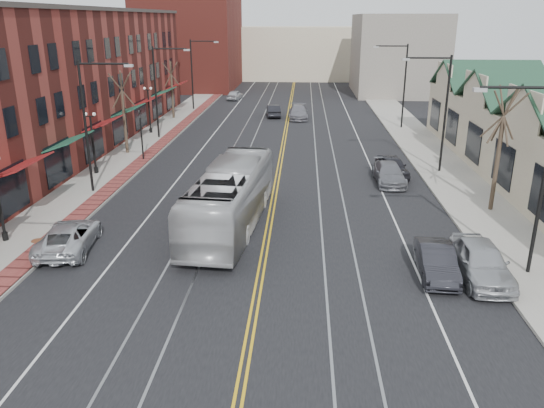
# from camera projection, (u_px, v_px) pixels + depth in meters

# --- Properties ---
(ground) EXTENTS (160.00, 160.00, 0.00)m
(ground) POSITION_uv_depth(u_px,v_px,m) (248.00, 347.00, 17.86)
(ground) COLOR black
(ground) RESTS_ON ground
(sidewalk_left) EXTENTS (4.00, 120.00, 0.15)m
(sidewalk_left) POSITION_uv_depth(u_px,v_px,m) (108.00, 174.00, 37.34)
(sidewalk_left) COLOR gray
(sidewalk_left) RESTS_ON ground
(sidewalk_right) EXTENTS (4.00, 120.00, 0.15)m
(sidewalk_right) POSITION_uv_depth(u_px,v_px,m) (454.00, 180.00, 35.99)
(sidewalk_right) COLOR gray
(sidewalk_right) RESTS_ON ground
(building_left) EXTENTS (10.00, 50.00, 11.00)m
(building_left) POSITION_uv_depth(u_px,v_px,m) (46.00, 83.00, 42.53)
(building_left) COLOR maroon
(building_left) RESTS_ON ground
(backdrop_left) EXTENTS (14.00, 18.00, 14.00)m
(backdrop_left) POSITION_uv_depth(u_px,v_px,m) (191.00, 42.00, 82.35)
(backdrop_left) COLOR maroon
(backdrop_left) RESTS_ON ground
(backdrop_mid) EXTENTS (22.00, 14.00, 9.00)m
(backdrop_mid) POSITION_uv_depth(u_px,v_px,m) (295.00, 53.00, 96.41)
(backdrop_mid) COLOR #C4B297
(backdrop_mid) RESTS_ON ground
(backdrop_right) EXTENTS (12.00, 16.00, 11.00)m
(backdrop_right) POSITION_uv_depth(u_px,v_px,m) (397.00, 54.00, 76.40)
(backdrop_right) COLOR slate
(backdrop_right) RESTS_ON ground
(streetlight_l_1) EXTENTS (3.33, 0.25, 8.00)m
(streetlight_l_1) POSITION_uv_depth(u_px,v_px,m) (91.00, 114.00, 31.88)
(streetlight_l_1) COLOR black
(streetlight_l_1) RESTS_ON sidewalk_left
(streetlight_l_2) EXTENTS (3.33, 0.25, 8.00)m
(streetlight_l_2) POSITION_uv_depth(u_px,v_px,m) (160.00, 83.00, 46.94)
(streetlight_l_2) COLOR black
(streetlight_l_2) RESTS_ON sidewalk_left
(streetlight_l_3) EXTENTS (3.33, 0.25, 8.00)m
(streetlight_l_3) POSITION_uv_depth(u_px,v_px,m) (195.00, 67.00, 62.01)
(streetlight_l_3) COLOR black
(streetlight_l_3) RESTS_ON sidewalk_left
(streetlight_r_0) EXTENTS (3.33, 0.25, 8.00)m
(streetlight_r_0) POSITION_uv_depth(u_px,v_px,m) (535.00, 162.00, 21.22)
(streetlight_r_0) COLOR black
(streetlight_r_0) RESTS_ON sidewalk_right
(streetlight_r_1) EXTENTS (3.33, 0.25, 8.00)m
(streetlight_r_1) POSITION_uv_depth(u_px,v_px,m) (440.00, 102.00, 36.29)
(streetlight_r_1) COLOR black
(streetlight_r_1) RESTS_ON sidewalk_right
(streetlight_r_2) EXTENTS (3.33, 0.25, 8.00)m
(streetlight_r_2) POSITION_uv_depth(u_px,v_px,m) (400.00, 77.00, 51.35)
(streetlight_r_2) COLOR black
(streetlight_r_2) RESTS_ON sidewalk_right
(lamppost_l_2) EXTENTS (0.84, 0.28, 4.27)m
(lamppost_l_2) POSITION_uv_depth(u_px,v_px,m) (93.00, 144.00, 36.68)
(lamppost_l_2) COLOR black
(lamppost_l_2) RESTS_ON sidewalk_left
(lamppost_l_3) EXTENTS (0.84, 0.28, 4.27)m
(lamppost_l_3) POSITION_uv_depth(u_px,v_px,m) (149.00, 111.00, 49.86)
(lamppost_l_3) COLOR black
(lamppost_l_3) RESTS_ON sidewalk_left
(tree_left_near) EXTENTS (1.78, 1.37, 6.48)m
(tree_left_near) POSITION_uv_depth(u_px,v_px,m) (124.00, 111.00, 41.88)
(tree_left_near) COLOR #382B21
(tree_left_near) RESTS_ON sidewalk_left
(tree_left_far) EXTENTS (1.66, 1.28, 6.02)m
(tree_left_far) POSITION_uv_depth(u_px,v_px,m) (172.00, 89.00, 57.02)
(tree_left_far) COLOR #382B21
(tree_left_far) RESTS_ON sidewalk_left
(tree_right_mid) EXTENTS (1.90, 1.46, 6.93)m
(tree_right_mid) POSITION_uv_depth(u_px,v_px,m) (499.00, 147.00, 29.09)
(tree_right_mid) COLOR #382B21
(tree_right_mid) RESTS_ON sidewalk_right
(manhole_far) EXTENTS (0.60, 0.60, 0.02)m
(manhole_far) POSITION_uv_depth(u_px,v_px,m) (37.00, 241.00, 25.97)
(manhole_far) COLOR #592D19
(manhole_far) RESTS_ON sidewalk_left
(traffic_signal) EXTENTS (0.18, 0.15, 3.80)m
(traffic_signal) POSITION_uv_depth(u_px,v_px,m) (141.00, 131.00, 40.27)
(traffic_signal) COLOR black
(traffic_signal) RESTS_ON sidewalk_left
(transit_bus) EXTENTS (3.75, 11.91, 3.26)m
(transit_bus) POSITION_uv_depth(u_px,v_px,m) (231.00, 197.00, 27.63)
(transit_bus) COLOR #BABABD
(transit_bus) RESTS_ON ground
(parked_suv) EXTENTS (2.84, 5.10, 1.35)m
(parked_suv) POSITION_uv_depth(u_px,v_px,m) (69.00, 237.00, 25.12)
(parked_suv) COLOR silver
(parked_suv) RESTS_ON ground
(parked_car_a) EXTENTS (1.92, 4.74, 1.61)m
(parked_car_a) POSITION_uv_depth(u_px,v_px,m) (481.00, 261.00, 22.26)
(parked_car_a) COLOR #A4A6AB
(parked_car_a) RESTS_ON ground
(parked_car_b) EXTENTS (1.63, 4.13, 1.34)m
(parked_car_b) POSITION_uv_depth(u_px,v_px,m) (436.00, 261.00, 22.59)
(parked_car_b) COLOR black
(parked_car_b) RESTS_ON ground
(parked_car_c) EXTENTS (1.91, 4.58, 1.32)m
(parked_car_c) POSITION_uv_depth(u_px,v_px,m) (389.00, 174.00, 35.34)
(parked_car_c) COLOR slate
(parked_car_c) RESTS_ON ground
(parked_car_d) EXTENTS (2.17, 4.32, 1.41)m
(parked_car_d) POSITION_uv_depth(u_px,v_px,m) (392.00, 166.00, 36.90)
(parked_car_d) COLOR #232228
(parked_car_d) RESTS_ON ground
(distant_car_left) EXTENTS (1.88, 4.17, 1.33)m
(distant_car_left) POSITION_uv_depth(u_px,v_px,m) (273.00, 111.00, 59.23)
(distant_car_left) COLOR black
(distant_car_left) RESTS_ON ground
(distant_car_right) EXTENTS (2.13, 5.04, 1.45)m
(distant_car_right) POSITION_uv_depth(u_px,v_px,m) (298.00, 112.00, 58.02)
(distant_car_right) COLOR slate
(distant_car_right) RESTS_ON ground
(distant_car_far) EXTENTS (2.03, 3.97, 1.30)m
(distant_car_far) POSITION_uv_depth(u_px,v_px,m) (235.00, 95.00, 71.53)
(distant_car_far) COLOR #BABCC1
(distant_car_far) RESTS_ON ground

